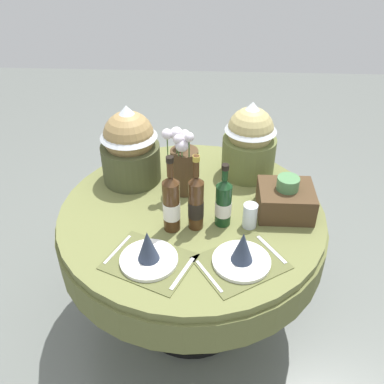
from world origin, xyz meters
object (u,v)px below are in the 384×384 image
(place_setting_right, at_px, (242,255))
(wine_bottle_rear, at_px, (171,203))
(gift_tub_back_right, at_px, (250,137))
(gift_tub_back_left, at_px, (129,142))
(dining_table, at_px, (192,230))
(flower_vase, at_px, (183,164))
(place_setting_left, at_px, (148,253))
(wine_bottle_left, at_px, (196,202))
(wine_bottle_centre, at_px, (223,202))
(woven_basket_side_right, at_px, (286,199))
(tumbler_near_left, at_px, (250,216))

(place_setting_right, distance_m, wine_bottle_rear, 0.38)
(gift_tub_back_right, bearing_deg, gift_tub_back_left, -172.10)
(dining_table, xyz_separation_m, flower_vase, (-0.05, 0.16, 0.29))
(place_setting_left, xyz_separation_m, wine_bottle_rear, (0.08, 0.22, 0.09))
(dining_table, relative_size, wine_bottle_left, 3.47)
(flower_vase, distance_m, wine_bottle_left, 0.29)
(wine_bottle_centre, xyz_separation_m, woven_basket_side_right, (0.29, 0.10, -0.05))
(wine_bottle_left, distance_m, gift_tub_back_left, 0.52)
(gift_tub_back_right, bearing_deg, wine_bottle_centre, -107.33)
(place_setting_left, xyz_separation_m, gift_tub_back_left, (-0.17, 0.61, 0.17))
(place_setting_right, xyz_separation_m, wine_bottle_left, (-0.20, 0.22, 0.09))
(tumbler_near_left, distance_m, gift_tub_back_right, 0.47)
(gift_tub_back_right, bearing_deg, place_setting_right, -94.95)
(wine_bottle_centre, relative_size, wine_bottle_rear, 0.84)
(wine_bottle_rear, xyz_separation_m, gift_tub_back_right, (0.36, 0.48, 0.07))
(tumbler_near_left, relative_size, gift_tub_back_left, 0.28)
(wine_bottle_centre, height_order, gift_tub_back_right, gift_tub_back_right)
(gift_tub_back_left, distance_m, gift_tub_back_right, 0.61)
(place_setting_right, bearing_deg, tumbler_near_left, 79.37)
(place_setting_right, distance_m, woven_basket_side_right, 0.42)
(wine_bottle_centre, xyz_separation_m, gift_tub_back_right, (0.13, 0.43, 0.10))
(place_setting_left, bearing_deg, wine_bottle_centre, 41.32)
(wine_bottle_left, height_order, gift_tub_back_right, gift_tub_back_right)
(place_setting_right, bearing_deg, dining_table, 122.49)
(wine_bottle_rear, bearing_deg, woven_basket_side_right, 15.77)
(place_setting_right, xyz_separation_m, gift_tub_back_left, (-0.55, 0.60, 0.17))
(wine_bottle_left, relative_size, wine_bottle_centre, 1.18)
(wine_bottle_rear, relative_size, gift_tub_back_right, 0.91)
(place_setting_left, bearing_deg, place_setting_right, 1.80)
(place_setting_right, bearing_deg, wine_bottle_centre, 106.49)
(tumbler_near_left, bearing_deg, dining_table, 158.04)
(place_setting_right, xyz_separation_m, wine_bottle_centre, (-0.08, 0.25, 0.07))
(place_setting_right, distance_m, gift_tub_back_left, 0.83)
(flower_vase, height_order, gift_tub_back_right, gift_tub_back_right)
(flower_vase, height_order, wine_bottle_rear, wine_bottle_rear)
(dining_table, xyz_separation_m, wine_bottle_centre, (0.15, -0.09, 0.25))
(wine_bottle_left, bearing_deg, dining_table, 101.55)
(wine_bottle_rear, bearing_deg, place_setting_left, -109.10)
(dining_table, height_order, tumbler_near_left, tumbler_near_left)
(dining_table, relative_size, gift_tub_back_right, 3.15)
(flower_vase, height_order, wine_bottle_left, wine_bottle_left)
(wine_bottle_rear, distance_m, gift_tub_back_right, 0.61)
(wine_bottle_left, bearing_deg, wine_bottle_centre, 13.90)
(dining_table, height_order, place_setting_right, place_setting_right)
(place_setting_right, height_order, tumbler_near_left, place_setting_right)
(dining_table, relative_size, wine_bottle_centre, 4.10)
(flower_vase, relative_size, wine_bottle_centre, 1.16)
(place_setting_left, relative_size, flower_vase, 1.14)
(dining_table, height_order, woven_basket_side_right, woven_basket_side_right)
(wine_bottle_rear, xyz_separation_m, woven_basket_side_right, (0.52, 0.15, -0.07))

